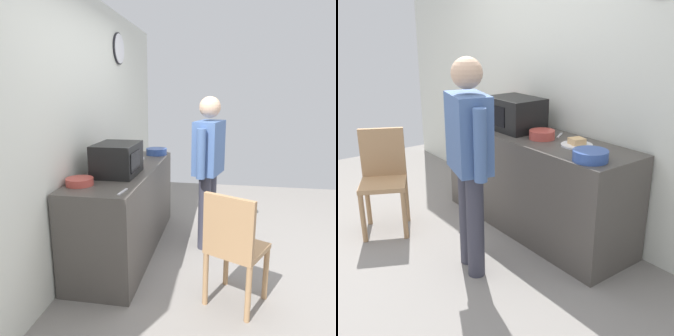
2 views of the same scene
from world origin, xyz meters
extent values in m
plane|color=gray|center=(0.00, 0.00, 0.00)|extent=(6.00, 6.00, 0.00)
cube|color=silver|center=(0.00, 1.60, 1.30)|extent=(5.40, 0.10, 2.60)
cube|color=#4C4742|center=(0.25, 1.22, 0.45)|extent=(1.99, 0.62, 0.90)
cube|color=black|center=(-0.03, 1.21, 1.05)|extent=(0.50, 0.38, 0.30)
cube|color=black|center=(-0.09, 1.01, 1.05)|extent=(0.30, 0.01, 0.18)
cylinder|color=white|center=(0.71, 1.26, 0.91)|extent=(0.26, 0.26, 0.01)
cube|color=#E2B378|center=(0.71, 1.26, 0.94)|extent=(0.13, 0.13, 0.05)
cylinder|color=#C64C42|center=(-0.44, 1.41, 0.93)|extent=(0.23, 0.23, 0.06)
cylinder|color=#C64C42|center=(0.37, 1.19, 0.94)|extent=(0.22, 0.22, 0.07)
cylinder|color=#33519E|center=(1.04, 1.05, 0.94)|extent=(0.26, 0.26, 0.08)
cube|color=silver|center=(-0.57, 0.99, 0.90)|extent=(0.17, 0.04, 0.01)
cube|color=silver|center=(0.39, 1.38, 0.90)|extent=(0.11, 0.15, 0.01)
cylinder|color=#373745|center=(0.58, 0.35, 0.41)|extent=(0.13, 0.13, 0.82)
cylinder|color=#373745|center=(0.39, 0.40, 0.41)|extent=(0.13, 0.13, 0.82)
cube|color=#47669E|center=(0.49, 0.38, 1.10)|extent=(0.45, 0.33, 0.56)
cylinder|color=#47669E|center=(0.73, 0.31, 1.07)|extent=(0.09, 0.09, 0.50)
cylinder|color=#47669E|center=(0.25, 0.44, 1.07)|extent=(0.09, 0.09, 0.50)
sphere|color=#D1A889|center=(0.49, 0.38, 1.52)|extent=(0.22, 0.22, 0.22)
cylinder|color=#A87F56|center=(-0.44, -0.16, 0.23)|extent=(0.04, 0.04, 0.45)
cylinder|color=#A87F56|center=(-0.28, 0.16, 0.23)|extent=(0.04, 0.04, 0.45)
cylinder|color=#A87F56|center=(-0.76, 0.00, 0.23)|extent=(0.04, 0.04, 0.45)
cylinder|color=#A87F56|center=(-0.59, 0.32, 0.23)|extent=(0.04, 0.04, 0.45)
cube|color=#A87F56|center=(-0.52, 0.08, 0.47)|extent=(0.54, 0.54, 0.04)
cube|color=#A87F56|center=(-0.68, 0.16, 0.71)|extent=(0.22, 0.37, 0.45)
camera|label=1|loc=(-2.98, 0.21, 1.67)|focal=35.56mm
camera|label=2|loc=(2.91, -1.13, 1.82)|focal=44.09mm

